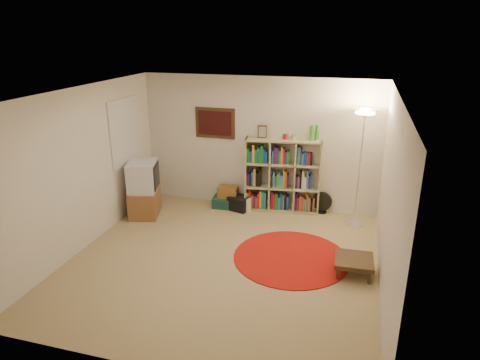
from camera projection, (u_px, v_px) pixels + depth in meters
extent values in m
cube|color=#9C865B|center=(223.00, 262.00, 6.43)|extent=(4.50, 4.50, 0.02)
cube|color=white|center=(220.00, 93.00, 5.58)|extent=(4.50, 4.50, 0.02)
cube|color=beige|center=(259.00, 144.00, 8.05)|extent=(4.50, 0.02, 2.50)
cube|color=beige|center=(146.00, 264.00, 3.95)|extent=(4.50, 0.02, 2.50)
cube|color=beige|center=(82.00, 170.00, 6.58)|extent=(0.02, 4.50, 2.50)
cube|color=beige|center=(391.00, 200.00, 5.43)|extent=(0.02, 4.50, 2.50)
cube|color=#332011|center=(215.00, 123.00, 8.12)|extent=(0.78, 0.04, 0.58)
cube|color=#440E0D|center=(215.00, 123.00, 8.11)|extent=(0.66, 0.01, 0.46)
cube|color=white|center=(125.00, 132.00, 7.65)|extent=(0.03, 1.00, 1.20)
cube|color=beige|center=(360.00, 154.00, 7.58)|extent=(0.08, 0.01, 0.12)
cube|color=tan|center=(281.00, 208.00, 8.26)|extent=(1.43, 0.57, 0.03)
cube|color=tan|center=(284.00, 140.00, 7.80)|extent=(1.43, 0.57, 0.03)
cube|color=tan|center=(247.00, 173.00, 8.12)|extent=(0.08, 0.40, 1.39)
cube|color=tan|center=(319.00, 177.00, 7.93)|extent=(0.08, 0.40, 1.39)
cube|color=tan|center=(283.00, 172.00, 8.20)|extent=(1.39, 0.19, 1.39)
cube|color=tan|center=(270.00, 175.00, 8.06)|extent=(0.08, 0.38, 1.33)
cube|color=tan|center=(295.00, 176.00, 8.00)|extent=(0.08, 0.38, 1.33)
cube|color=tan|center=(282.00, 187.00, 8.11)|extent=(1.37, 0.54, 0.03)
cube|color=tan|center=(283.00, 163.00, 7.95)|extent=(1.37, 0.54, 0.03)
cube|color=orange|center=(248.00, 199.00, 8.25)|extent=(0.06, 0.16, 0.30)
cube|color=#AE182B|center=(250.00, 198.00, 8.24)|extent=(0.06, 0.16, 0.36)
cube|color=#C74E18|center=(253.00, 201.00, 8.25)|extent=(0.06, 0.16, 0.24)
cube|color=#411863|center=(255.00, 201.00, 8.25)|extent=(0.06, 0.16, 0.24)
cube|color=#C74E18|center=(257.00, 202.00, 8.24)|extent=(0.05, 0.16, 0.22)
cube|color=#AE182B|center=(259.00, 200.00, 8.23)|extent=(0.05, 0.16, 0.30)
cube|color=orange|center=(261.00, 199.00, 8.21)|extent=(0.06, 0.16, 0.35)
cube|color=teal|center=(263.00, 199.00, 8.20)|extent=(0.06, 0.16, 0.36)
cube|color=teal|center=(265.00, 200.00, 8.20)|extent=(0.06, 0.16, 0.33)
cube|color=#411863|center=(248.00, 179.00, 8.12)|extent=(0.06, 0.16, 0.22)
cube|color=black|center=(251.00, 179.00, 8.11)|extent=(0.06, 0.16, 0.25)
cube|color=#184195|center=(253.00, 178.00, 8.09)|extent=(0.05, 0.16, 0.29)
cube|color=orange|center=(255.00, 177.00, 8.08)|extent=(0.06, 0.16, 0.33)
cube|color=black|center=(257.00, 179.00, 8.09)|extent=(0.06, 0.16, 0.26)
cube|color=black|center=(260.00, 177.00, 8.06)|extent=(0.06, 0.16, 0.35)
cube|color=#187C25|center=(248.00, 155.00, 7.96)|extent=(0.06, 0.16, 0.28)
cube|color=#184195|center=(251.00, 156.00, 7.96)|extent=(0.07, 0.16, 0.23)
cube|color=orange|center=(254.00, 154.00, 7.93)|extent=(0.06, 0.16, 0.35)
cube|color=#187C25|center=(256.00, 156.00, 7.94)|extent=(0.07, 0.16, 0.26)
cube|color=#184195|center=(258.00, 154.00, 7.92)|extent=(0.05, 0.16, 0.32)
cube|color=#187C25|center=(260.00, 155.00, 7.92)|extent=(0.05, 0.16, 0.29)
cube|color=#187C25|center=(262.00, 154.00, 7.91)|extent=(0.07, 0.16, 0.34)
cube|color=#184195|center=(264.00, 156.00, 7.91)|extent=(0.04, 0.16, 0.28)
cube|color=#184195|center=(266.00, 157.00, 7.92)|extent=(0.06, 0.16, 0.23)
cube|color=#AE182B|center=(272.00, 200.00, 8.18)|extent=(0.06, 0.16, 0.34)
cube|color=#AE182B|center=(274.00, 200.00, 8.18)|extent=(0.06, 0.16, 0.31)
cube|color=#187C25|center=(277.00, 200.00, 8.17)|extent=(0.06, 0.16, 0.32)
cube|color=teal|center=(279.00, 202.00, 8.18)|extent=(0.06, 0.16, 0.24)
cube|color=#184195|center=(282.00, 201.00, 8.16)|extent=(0.06, 0.16, 0.32)
cube|color=#88684A|center=(284.00, 202.00, 8.16)|extent=(0.04, 0.16, 0.29)
cube|color=black|center=(285.00, 201.00, 8.15)|extent=(0.05, 0.16, 0.32)
cube|color=#184195|center=(288.00, 202.00, 8.15)|extent=(0.06, 0.16, 0.27)
cube|color=#411863|center=(272.00, 180.00, 8.05)|extent=(0.05, 0.16, 0.24)
cube|color=teal|center=(274.00, 179.00, 8.03)|extent=(0.05, 0.16, 0.29)
cube|color=#187C25|center=(276.00, 181.00, 8.04)|extent=(0.05, 0.16, 0.22)
cube|color=#88684A|center=(278.00, 180.00, 8.03)|extent=(0.05, 0.16, 0.26)
cube|color=teal|center=(280.00, 179.00, 8.02)|extent=(0.05, 0.16, 0.29)
cube|color=teal|center=(282.00, 180.00, 8.02)|extent=(0.07, 0.16, 0.24)
cube|color=orange|center=(284.00, 179.00, 8.00)|extent=(0.05, 0.16, 0.31)
cube|color=#C74E18|center=(286.00, 179.00, 8.00)|extent=(0.05, 0.16, 0.31)
cube|color=#411863|center=(288.00, 180.00, 8.01)|extent=(0.05, 0.16, 0.25)
cube|color=teal|center=(273.00, 157.00, 7.90)|extent=(0.05, 0.16, 0.24)
cube|color=#411863|center=(275.00, 155.00, 7.88)|extent=(0.06, 0.16, 0.33)
cube|color=#411863|center=(277.00, 155.00, 7.87)|extent=(0.07, 0.16, 0.31)
cube|color=#187C25|center=(280.00, 157.00, 7.88)|extent=(0.06, 0.16, 0.26)
cube|color=orange|center=(282.00, 155.00, 7.86)|extent=(0.05, 0.16, 0.34)
cube|color=#AE182B|center=(284.00, 156.00, 7.86)|extent=(0.05, 0.16, 0.30)
cube|color=#411863|center=(286.00, 158.00, 7.86)|extent=(0.05, 0.16, 0.24)
cube|color=#187C25|center=(288.00, 157.00, 7.85)|extent=(0.06, 0.16, 0.26)
cube|color=#411863|center=(296.00, 201.00, 8.12)|extent=(0.06, 0.16, 0.34)
cube|color=#AE182B|center=(298.00, 203.00, 8.12)|extent=(0.05, 0.16, 0.26)
cube|color=#88684A|center=(300.00, 202.00, 8.11)|extent=(0.05, 0.16, 0.30)
cube|color=#C74E18|center=(302.00, 203.00, 8.11)|extent=(0.06, 0.16, 0.27)
cube|color=teal|center=(305.00, 204.00, 8.11)|extent=(0.06, 0.16, 0.24)
cube|color=#C74E18|center=(307.00, 202.00, 8.09)|extent=(0.06, 0.16, 0.33)
cube|color=#88684A|center=(309.00, 203.00, 8.09)|extent=(0.06, 0.16, 0.28)
cube|color=black|center=(311.00, 205.00, 8.10)|extent=(0.06, 0.16, 0.22)
cube|color=#88684A|center=(313.00, 204.00, 8.08)|extent=(0.05, 0.16, 0.26)
cube|color=#411863|center=(297.00, 181.00, 7.98)|extent=(0.05, 0.16, 0.23)
cube|color=#88684A|center=(299.00, 181.00, 7.98)|extent=(0.05, 0.16, 0.23)
cube|color=black|center=(301.00, 179.00, 7.96)|extent=(0.05, 0.16, 0.32)
cube|color=silver|center=(303.00, 179.00, 7.95)|extent=(0.06, 0.16, 0.34)
cube|color=silver|center=(305.00, 182.00, 7.96)|extent=(0.06, 0.16, 0.23)
cube|color=teal|center=(307.00, 179.00, 7.94)|extent=(0.05, 0.16, 0.36)
cube|color=#411863|center=(309.00, 181.00, 7.95)|extent=(0.05, 0.16, 0.26)
cube|color=#184195|center=(311.00, 180.00, 7.94)|extent=(0.05, 0.16, 0.30)
cube|color=teal|center=(299.00, 155.00, 7.81)|extent=(0.07, 0.16, 0.35)
cube|color=#411863|center=(301.00, 156.00, 7.81)|extent=(0.05, 0.16, 0.32)
cube|color=teal|center=(303.00, 159.00, 7.82)|extent=(0.04, 0.16, 0.22)
cube|color=#184195|center=(304.00, 158.00, 7.82)|extent=(0.05, 0.16, 0.24)
cube|color=#184195|center=(306.00, 159.00, 7.81)|extent=(0.05, 0.16, 0.23)
cube|color=#AE182B|center=(309.00, 159.00, 7.81)|extent=(0.07, 0.16, 0.24)
cube|color=black|center=(311.00, 159.00, 7.80)|extent=(0.06, 0.16, 0.23)
cube|color=#332011|center=(262.00, 132.00, 7.83)|extent=(0.17, 0.04, 0.24)
cube|color=gray|center=(262.00, 132.00, 7.81)|extent=(0.13, 0.03, 0.19)
cylinder|color=#A10E1C|center=(285.00, 137.00, 7.78)|extent=(0.09, 0.09, 0.09)
cylinder|color=white|center=(294.00, 136.00, 7.75)|extent=(0.08, 0.08, 0.11)
cylinder|color=green|center=(312.00, 133.00, 7.64)|extent=(0.09, 0.09, 0.28)
cylinder|color=green|center=(317.00, 132.00, 7.69)|extent=(0.09, 0.09, 0.28)
cylinder|color=white|center=(354.00, 224.00, 7.61)|extent=(0.43, 0.43, 0.03)
cylinder|color=white|center=(359.00, 171.00, 7.28)|extent=(0.04, 0.04, 1.93)
cone|color=white|center=(365.00, 113.00, 6.95)|extent=(0.52, 0.52, 0.16)
cylinder|color=#FFD88C|center=(365.00, 113.00, 6.94)|extent=(0.42, 0.42, 0.02)
cylinder|color=black|center=(321.00, 212.00, 8.11)|extent=(0.19, 0.19, 0.03)
cylinder|color=black|center=(322.00, 207.00, 8.08)|extent=(0.04, 0.04, 0.15)
cylinder|color=black|center=(322.00, 201.00, 8.02)|extent=(0.36, 0.08, 0.36)
cube|color=brown|center=(145.00, 202.00, 7.96)|extent=(0.67, 0.81, 0.49)
cube|color=silver|center=(143.00, 176.00, 7.79)|extent=(0.63, 0.70, 0.54)
cube|color=black|center=(156.00, 176.00, 7.79)|extent=(0.16, 0.49, 0.45)
cube|color=black|center=(157.00, 176.00, 7.79)|extent=(0.14, 0.44, 0.39)
cube|color=silver|center=(146.00, 214.00, 7.92)|extent=(0.31, 0.28, 0.09)
cube|color=#13362E|center=(229.00, 202.00, 8.36)|extent=(0.63, 0.43, 0.20)
cube|color=brown|center=(228.00, 192.00, 8.30)|extent=(0.39, 0.29, 0.22)
cube|color=black|center=(240.00, 203.00, 8.21)|extent=(0.46, 0.42, 0.27)
cylinder|color=silver|center=(248.00, 205.00, 8.11)|extent=(0.14, 0.14, 0.27)
cylinder|color=#98100B|center=(291.00, 257.00, 6.51)|extent=(1.75, 1.75, 0.02)
cube|color=#332011|center=(354.00, 260.00, 6.03)|extent=(0.55, 0.55, 0.06)
cube|color=#332011|center=(338.00, 274.00, 5.92)|extent=(0.04, 0.04, 0.19)
cube|color=#332011|center=(370.00, 278.00, 5.83)|extent=(0.04, 0.04, 0.19)
cube|color=#332011|center=(339.00, 259.00, 6.31)|extent=(0.04, 0.04, 0.19)
cube|color=#332011|center=(368.00, 262.00, 6.22)|extent=(0.04, 0.04, 0.19)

